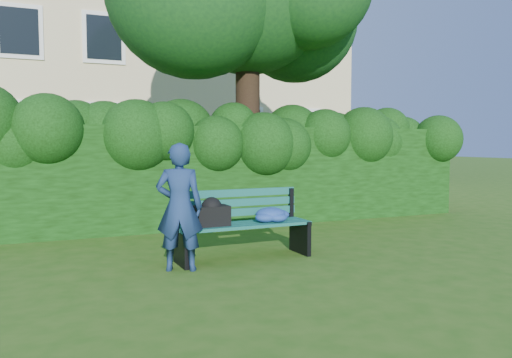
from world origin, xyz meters
name	(u,v)px	position (x,y,z in m)	size (l,w,h in m)	color
ground	(272,247)	(0.00, 0.00, 0.00)	(80.00, 80.00, 0.00)	#2A5913
apartment_building	(124,29)	(0.00, 13.99, 6.00)	(16.00, 8.08, 12.00)	beige
hedge	(222,176)	(0.00, 2.20, 0.90)	(10.00, 1.00, 1.80)	black
park_bench	(243,220)	(-0.66, -0.52, 0.50)	(1.80, 0.62, 0.89)	#0E4845
man_reading	(179,207)	(-1.58, -0.80, 0.76)	(0.55, 0.36, 1.51)	navy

